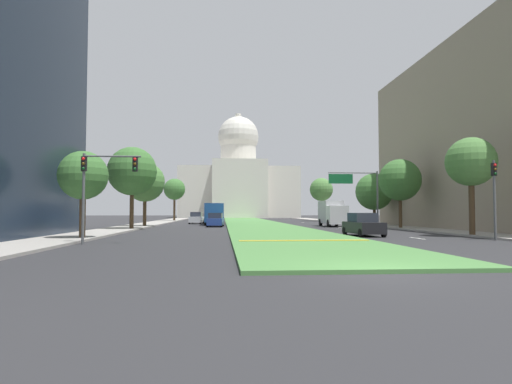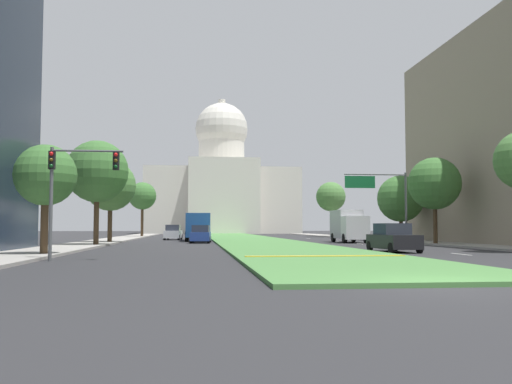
{
  "view_description": "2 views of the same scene",
  "coord_description": "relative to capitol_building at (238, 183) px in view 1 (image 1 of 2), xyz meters",
  "views": [
    {
      "loc": [
        -4.84,
        -12.67,
        1.88
      ],
      "look_at": [
        0.34,
        53.59,
        4.87
      ],
      "focal_mm": 30.27,
      "sensor_mm": 36.0,
      "label": 1
    },
    {
      "loc": [
        -6.22,
        -13.81,
        1.56
      ],
      "look_at": [
        0.63,
        49.05,
        5.47
      ],
      "focal_mm": 39.4,
      "sensor_mm": 36.0,
      "label": 2
    }
  ],
  "objects": [
    {
      "name": "box_truck_delivery",
      "position": [
        8.9,
        -77.66,
        -8.75
      ],
      "size": [
        2.4,
        6.4,
        3.2
      ],
      "color": "silver",
      "rests_on": "ground_plane"
    },
    {
      "name": "street_tree_right_far",
      "position": [
        14.74,
        -76.44,
        -6.01
      ],
      "size": [
        4.76,
        4.76,
        6.8
      ],
      "color": "#4C3823",
      "rests_on": "ground_plane"
    },
    {
      "name": "sedan_lead_stopped",
      "position": [
        5.9,
        -98.43,
        -9.6
      ],
      "size": [
        2.16,
        4.48,
        1.76
      ],
      "color": "black",
      "rests_on": "ground_plane"
    },
    {
      "name": "street_tree_left_near",
      "position": [
        -14.07,
        -101.37,
        -6.19
      ],
      "size": [
        3.24,
        3.24,
        5.9
      ],
      "color": "#4C3823",
      "rests_on": "ground_plane"
    },
    {
      "name": "sedan_distant",
      "position": [
        -8.75,
        -64.63,
        -9.59
      ],
      "size": [
        2.13,
        4.63,
        1.78
      ],
      "color": "silver",
      "rests_on": "ground_plane"
    },
    {
      "name": "capitol_building",
      "position": [
        0.0,
        0.0,
        0.0
      ],
      "size": [
        34.82,
        25.39,
        31.88
      ],
      "color": "silver",
      "rests_on": "ground_plane"
    },
    {
      "name": "median_curb_nose",
      "position": [
        0.0,
        -105.46,
        -10.26
      ],
      "size": [
        7.73,
        0.5,
        0.04
      ],
      "primitive_type": "cube",
      "color": "gold",
      "rests_on": "grass_median"
    },
    {
      "name": "lane_dashes_right",
      "position": [
        8.77,
        -81.87,
        -10.42
      ],
      "size": [
        0.16,
        45.52,
        0.01
      ],
      "color": "silver",
      "rests_on": "ground_plane"
    },
    {
      "name": "grass_median",
      "position": [
        0.0,
        -64.55,
        -10.35
      ],
      "size": [
        8.59,
        107.03,
        0.14
      ],
      "primitive_type": "cube",
      "color": "#4C8442",
      "rests_on": "ground_plane"
    },
    {
      "name": "traffic_light_near_right",
      "position": [
        12.75,
        -104.15,
        -7.11
      ],
      "size": [
        0.28,
        0.35,
        5.2
      ],
      "color": "#515456",
      "rests_on": "ground_plane"
    },
    {
      "name": "sidewalk_right",
      "position": [
        15.25,
        -70.5,
        -10.35
      ],
      "size": [
        4.0,
        107.03,
        0.15
      ],
      "primitive_type": "cube",
      "color": "#9E9991",
      "rests_on": "ground_plane"
    },
    {
      "name": "ground_plane",
      "position": [
        0.0,
        -58.61,
        -10.42
      ],
      "size": [
        261.62,
        261.62,
        0.0
      ],
      "primitive_type": "plane",
      "color": "#2B2B2D"
    },
    {
      "name": "street_tree_right_near",
      "position": [
        13.75,
        -99.89,
        -4.87
      ],
      "size": [
        3.66,
        3.66,
        7.44
      ],
      "color": "#4C3823",
      "rests_on": "ground_plane"
    },
    {
      "name": "street_tree_left_mid",
      "position": [
        -14.01,
        -86.13,
        -4.48
      ],
      "size": [
        4.96,
        4.96,
        8.44
      ],
      "color": "#4C3823",
      "rests_on": "ground_plane"
    },
    {
      "name": "sedan_midblock",
      "position": [
        -5.65,
        -77.91,
        -9.63
      ],
      "size": [
        2.12,
        4.46,
        1.7
      ],
      "color": "navy",
      "rests_on": "ground_plane"
    },
    {
      "name": "street_tree_left_distant",
      "position": [
        -13.98,
        -47.47,
        -4.36
      ],
      "size": [
        4.08,
        4.08,
        8.15
      ],
      "color": "#4C3823",
      "rests_on": "ground_plane"
    },
    {
      "name": "sidewalk_left",
      "position": [
        -15.25,
        -70.5,
        -10.35
      ],
      "size": [
        4.0,
        107.03,
        0.15
      ],
      "primitive_type": "cube",
      "color": "#9E9991",
      "rests_on": "ground_plane"
    },
    {
      "name": "city_bus",
      "position": [
        -5.91,
        -69.38,
        -8.65
      ],
      "size": [
        2.62,
        11.0,
        2.95
      ],
      "color": "#1E4C8C",
      "rests_on": "ground_plane"
    },
    {
      "name": "overhead_guide_sign",
      "position": [
        10.74,
        -82.49,
        -5.76
      ],
      "size": [
        5.84,
        0.2,
        6.5
      ],
      "color": "#515456",
      "rests_on": "ground_plane"
    },
    {
      "name": "street_tree_right_mid",
      "position": [
        14.14,
        -85.98,
        -5.2
      ],
      "size": [
        4.47,
        4.47,
        7.48
      ],
      "color": "#4C3823",
      "rests_on": "ground_plane"
    },
    {
      "name": "traffic_light_near_left",
      "position": [
        -11.91,
        -105.47,
        -6.63
      ],
      "size": [
        3.34,
        0.35,
        5.2
      ],
      "color": "#515456",
      "rests_on": "ground_plane"
    },
    {
      "name": "street_tree_right_distant",
      "position": [
        14.19,
        -48.98,
        -4.36
      ],
      "size": [
        4.44,
        4.44,
        8.31
      ],
      "color": "#4C3823",
      "rests_on": "ground_plane"
    },
    {
      "name": "street_tree_left_far",
      "position": [
        -14.13,
        -78.11,
        -5.04
      ],
      "size": [
        4.74,
        4.74,
        7.77
      ],
      "color": "#4C3823",
      "rests_on": "ground_plane"
    }
  ]
}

